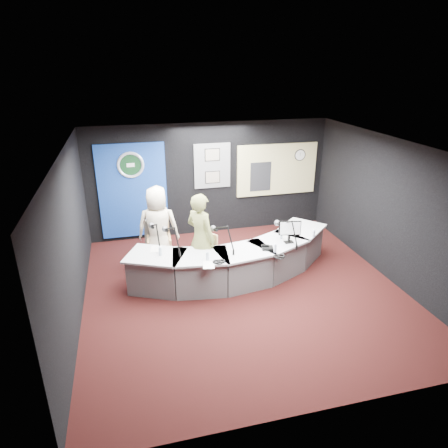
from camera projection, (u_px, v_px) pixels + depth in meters
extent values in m
plane|color=black|center=(244.00, 290.00, 7.77)|extent=(6.00, 6.00, 0.00)
cube|color=silver|center=(247.00, 147.00, 6.70)|extent=(6.00, 6.00, 0.02)
cube|color=black|center=(210.00, 179.00, 9.92)|extent=(6.00, 0.02, 2.80)
cube|color=black|center=(322.00, 321.00, 4.55)|extent=(6.00, 0.02, 2.80)
cube|color=black|center=(71.00, 241.00, 6.56)|extent=(0.02, 6.00, 2.80)
cube|color=black|center=(390.00, 210.00, 7.91)|extent=(0.02, 6.00, 2.80)
cube|color=navy|center=(133.00, 191.00, 9.53)|extent=(1.60, 0.05, 2.30)
torus|color=silver|center=(131.00, 165.00, 9.24)|extent=(0.63, 0.07, 0.63)
cylinder|color=#0E3216|center=(131.00, 165.00, 9.25)|extent=(0.48, 0.01, 0.48)
cube|color=slate|center=(212.00, 166.00, 9.78)|extent=(0.90, 0.04, 1.10)
cube|color=#80705D|center=(212.00, 155.00, 9.64)|extent=(0.34, 0.02, 0.27)
cube|color=#80705D|center=(213.00, 177.00, 9.86)|extent=(0.34, 0.02, 0.27)
cube|color=#CDC280|center=(277.00, 170.00, 10.24)|extent=(2.12, 0.06, 1.32)
cube|color=#D7C387|center=(277.00, 170.00, 10.23)|extent=(2.00, 0.02, 1.20)
cube|color=black|center=(260.00, 177.00, 10.16)|extent=(0.55, 0.02, 0.75)
cylinder|color=white|center=(300.00, 155.00, 10.21)|extent=(0.28, 0.01, 0.28)
cube|color=#6B655A|center=(156.00, 234.00, 8.73)|extent=(0.50, 0.13, 0.70)
imported|color=beige|center=(158.00, 227.00, 8.41)|extent=(0.96, 0.72, 1.78)
imported|color=olive|center=(201.00, 238.00, 7.84)|extent=(0.75, 0.80, 1.83)
cube|color=black|center=(290.00, 228.00, 7.91)|extent=(0.43, 0.12, 0.30)
cube|color=black|center=(267.00, 248.00, 7.74)|extent=(0.24, 0.21, 0.05)
torus|color=black|center=(279.00, 256.00, 7.43)|extent=(0.23, 0.23, 0.04)
torus|color=black|center=(219.00, 261.00, 7.24)|extent=(0.21, 0.21, 0.03)
cube|color=white|center=(156.00, 249.00, 7.76)|extent=(0.25, 0.33, 0.00)
cube|color=white|center=(209.00, 265.00, 7.15)|extent=(0.26, 0.32, 0.00)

